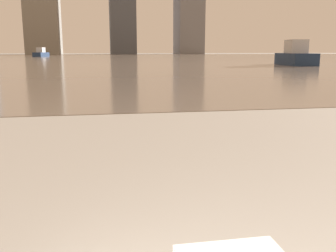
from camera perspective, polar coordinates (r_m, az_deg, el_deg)
harbor_water at (r=61.80m, az=-10.19°, el=10.22°), size 180.00×110.00×0.01m
harbor_boat_1 at (r=31.49m, az=18.85°, el=10.04°), size 2.66×5.44×1.95m
harbor_boat_3 at (r=73.12m, az=-18.78°, el=10.43°), size 2.46×4.66×1.66m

